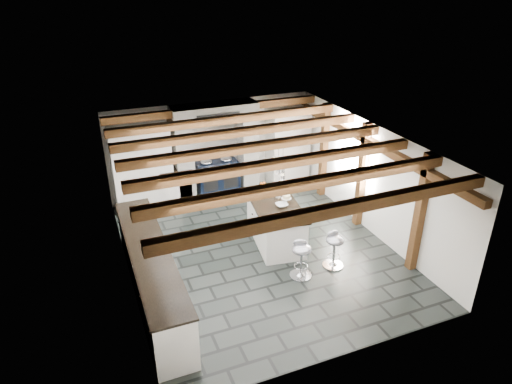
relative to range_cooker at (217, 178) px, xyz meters
name	(u,v)px	position (x,y,z in m)	size (l,w,h in m)	color
ground	(259,250)	(0.00, -2.68, -0.47)	(6.00, 6.00, 0.00)	black
room_shell	(207,179)	(-0.61, -1.26, 0.60)	(6.00, 6.03, 6.00)	white
range_cooker	(217,178)	(0.00, 0.00, 0.00)	(1.00, 0.63, 0.99)	black
kitchen_island	(276,223)	(0.45, -2.47, -0.03)	(1.12, 1.81, 1.12)	white
bar_stool_near	(334,245)	(1.10, -3.68, -0.02)	(0.39, 0.39, 0.73)	silver
bar_stool_far	(301,255)	(0.39, -3.74, -0.01)	(0.47, 0.47, 0.74)	silver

